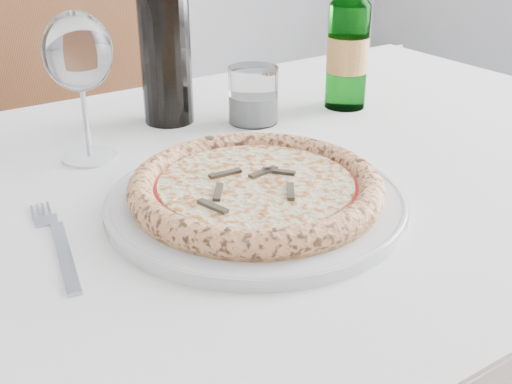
% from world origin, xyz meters
% --- Properties ---
extents(dining_table, '(1.52, 0.98, 0.76)m').
position_xyz_m(dining_table, '(-0.04, 0.14, 0.67)').
color(dining_table, brown).
rests_on(dining_table, floor).
extents(chair_far, '(0.46, 0.46, 0.93)m').
position_xyz_m(chair_far, '(-0.02, 0.94, 0.53)').
color(chair_far, brown).
rests_on(chair_far, floor).
extents(plate, '(0.35, 0.35, 0.02)m').
position_xyz_m(plate, '(-0.04, 0.04, 0.76)').
color(plate, silver).
rests_on(plate, dining_table).
extents(pizza, '(0.29, 0.29, 0.03)m').
position_xyz_m(pizza, '(-0.04, 0.04, 0.78)').
color(pizza, tan).
rests_on(pizza, plate).
extents(fork, '(0.03, 0.21, 0.00)m').
position_xyz_m(fork, '(-0.26, 0.06, 0.76)').
color(fork, gray).
rests_on(fork, dining_table).
extents(wine_glass, '(0.09, 0.09, 0.20)m').
position_xyz_m(wine_glass, '(-0.17, 0.28, 0.90)').
color(wine_glass, silver).
rests_on(wine_glass, dining_table).
extents(tumbler, '(0.08, 0.08, 0.09)m').
position_xyz_m(tumbler, '(0.10, 0.31, 0.79)').
color(tumbler, silver).
rests_on(tumbler, dining_table).
extents(beer_bottle, '(0.07, 0.07, 0.26)m').
position_xyz_m(beer_bottle, '(0.27, 0.30, 0.86)').
color(beer_bottle, '#2C7B32').
rests_on(beer_bottle, dining_table).
extents(wine_bottle, '(0.08, 0.08, 0.32)m').
position_xyz_m(wine_bottle, '(-0.01, 0.37, 0.89)').
color(wine_bottle, black).
rests_on(wine_bottle, dining_table).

